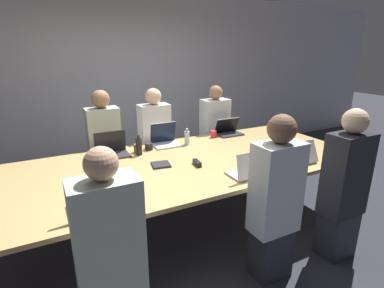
# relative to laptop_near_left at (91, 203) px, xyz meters

# --- Properties ---
(ground_plane) EXTENTS (24.00, 24.00, 0.00)m
(ground_plane) POSITION_rel_laptop_near_left_xyz_m (0.97, 0.62, -0.85)
(ground_plane) COLOR #2D2D38
(curtain_wall) EXTENTS (12.00, 0.06, 2.80)m
(curtain_wall) POSITION_rel_laptop_near_left_xyz_m (0.97, 2.87, 0.55)
(curtain_wall) COLOR #ADADB2
(curtain_wall) RESTS_ON ground_plane
(conference_table) EXTENTS (4.08, 1.63, 0.77)m
(conference_table) POSITION_rel_laptop_near_left_xyz_m (0.97, 0.62, -0.12)
(conference_table) COLOR tan
(conference_table) RESTS_ON ground_plane
(laptop_near_left) EXTENTS (0.32, 0.27, 0.27)m
(laptop_near_left) POSITION_rel_laptop_near_left_xyz_m (0.00, 0.00, 0.00)
(laptop_near_left) COLOR #B7B7BC
(laptop_near_left) RESTS_ON conference_table
(person_near_left) EXTENTS (0.40, 0.24, 1.41)m
(person_near_left) POSITION_rel_laptop_near_left_xyz_m (0.02, -0.47, -0.16)
(person_near_left) COLOR #2D2D38
(person_near_left) RESTS_ON ground_plane
(cup_near_left) EXTENTS (0.08, 0.08, 0.08)m
(cup_near_left) POSITION_rel_laptop_near_left_xyz_m (0.27, 0.04, -0.04)
(cup_near_left) COLOR #232328
(cup_near_left) RESTS_ON conference_table
(laptop_far_right) EXTENTS (0.36, 0.23, 0.23)m
(laptop_far_right) POSITION_rel_laptop_near_left_xyz_m (2.08, 1.30, -0.01)
(laptop_far_right) COLOR #333338
(laptop_far_right) RESTS_ON conference_table
(person_far_right) EXTENTS (0.40, 0.24, 1.42)m
(person_far_right) POSITION_rel_laptop_near_left_xyz_m (2.05, 1.61, -0.16)
(person_far_right) COLOR #2D2D38
(person_far_right) RESTS_ON ground_plane
(cup_far_right) EXTENTS (0.08, 0.08, 0.09)m
(cup_far_right) POSITION_rel_laptop_near_left_xyz_m (1.82, 1.27, -0.03)
(cup_far_right) COLOR red
(cup_far_right) RESTS_ON conference_table
(laptop_near_right) EXTENTS (0.33, 0.25, 0.24)m
(laptop_near_right) POSITION_rel_laptop_near_left_xyz_m (2.12, 0.02, -0.01)
(laptop_near_right) COLOR #B7B7BC
(laptop_near_right) RESTS_ON conference_table
(person_near_right) EXTENTS (0.40, 0.24, 1.44)m
(person_near_right) POSITION_rel_laptop_near_left_xyz_m (2.14, -0.49, -0.15)
(person_near_right) COLOR #2D2D38
(person_near_right) RESTS_ON ground_plane
(cup_near_right) EXTENTS (0.07, 0.07, 0.10)m
(cup_near_right) POSITION_rel_laptop_near_left_xyz_m (1.89, 0.03, -0.03)
(cup_near_right) COLOR red
(cup_near_right) RESTS_ON conference_table
(laptop_near_midright) EXTENTS (0.31, 0.25, 0.26)m
(laptop_near_midright) POSITION_rel_laptop_near_left_xyz_m (1.41, -0.01, -0.00)
(laptop_near_midright) COLOR #B7B7BC
(laptop_near_midright) RESTS_ON conference_table
(person_near_midright) EXTENTS (0.40, 0.24, 1.45)m
(person_near_midright) POSITION_rel_laptop_near_left_xyz_m (1.39, -0.41, -0.14)
(person_near_midright) COLOR #2D2D38
(person_near_midright) RESTS_ON ground_plane
(laptop_far_midleft) EXTENTS (0.35, 0.26, 0.27)m
(laptop_far_midleft) POSITION_rel_laptop_near_left_xyz_m (0.43, 1.19, -0.00)
(laptop_far_midleft) COLOR #333338
(laptop_far_midleft) RESTS_ON conference_table
(person_far_midleft) EXTENTS (0.40, 0.24, 1.44)m
(person_far_midleft) POSITION_rel_laptop_near_left_xyz_m (0.45, 1.70, -0.14)
(person_far_midleft) COLOR #2D2D38
(person_far_midleft) RESTS_ON ground_plane
(cup_far_midleft) EXTENTS (0.10, 0.10, 0.10)m
(cup_far_midleft) POSITION_rel_laptop_near_left_xyz_m (0.72, 1.15, -0.03)
(cup_far_midleft) COLOR brown
(cup_far_midleft) RESTS_ON conference_table
(bottle_far_midleft) EXTENTS (0.07, 0.07, 0.23)m
(bottle_far_midleft) POSITION_rel_laptop_near_left_xyz_m (0.71, 1.06, 0.02)
(bottle_far_midleft) COLOR black
(bottle_far_midleft) RESTS_ON conference_table
(laptop_far_center) EXTENTS (0.33, 0.27, 0.28)m
(laptop_far_center) POSITION_rel_laptop_near_left_xyz_m (1.10, 1.27, 0.00)
(laptop_far_center) COLOR silver
(laptop_far_center) RESTS_ON conference_table
(person_far_center) EXTENTS (0.40, 0.24, 1.43)m
(person_far_center) POSITION_rel_laptop_near_left_xyz_m (1.11, 1.64, -0.15)
(person_far_center) COLOR #2D2D38
(person_far_center) RESTS_ON ground_plane
(cup_far_center) EXTENTS (0.09, 0.09, 0.08)m
(cup_far_center) POSITION_rel_laptop_near_left_xyz_m (0.86, 1.17, -0.04)
(cup_far_center) COLOR #232328
(cup_far_center) RESTS_ON conference_table
(bottle_far_center) EXTENTS (0.06, 0.06, 0.21)m
(bottle_far_center) POSITION_rel_laptop_near_left_xyz_m (1.36, 1.15, 0.01)
(bottle_far_center) COLOR #ADD1E0
(bottle_far_center) RESTS_ON conference_table
(stapler) EXTENTS (0.06, 0.15, 0.05)m
(stapler) POSITION_rel_laptop_near_left_xyz_m (1.13, 0.47, -0.05)
(stapler) COLOR black
(stapler) RESTS_ON conference_table
(notebook) EXTENTS (0.21, 0.20, 0.02)m
(notebook) POSITION_rel_laptop_near_left_xyz_m (0.80, 0.64, -0.07)
(notebook) COLOR #232328
(notebook) RESTS_ON conference_table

